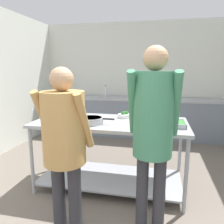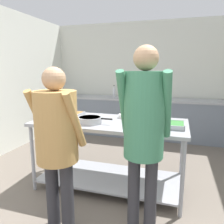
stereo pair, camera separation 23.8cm
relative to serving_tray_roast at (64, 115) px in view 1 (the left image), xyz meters
name	(u,v)px [view 1 (the left image)]	position (x,y,z in m)	size (l,w,h in m)	color
wall_rear	(136,79)	(0.72, 2.62, 0.40)	(4.62, 0.06, 2.65)	silver
back_counter	(134,117)	(0.72, 2.25, -0.48)	(4.46, 0.65, 0.90)	slate
serving_counter	(110,143)	(0.68, -0.12, -0.32)	(1.93, 0.86, 0.90)	#9EA0A8
serving_tray_roast	(64,115)	(0.00, 0.00, 0.00)	(0.46, 0.29, 0.05)	#9EA0A8
sauce_pan	(91,120)	(0.49, -0.29, 0.02)	(0.44, 0.30, 0.08)	#9EA0A8
broccoli_bowl	(125,115)	(0.83, 0.13, 0.01)	(0.18, 0.18, 0.09)	silver
plate_stack	(142,117)	(1.07, 0.06, 0.01)	(0.24, 0.24, 0.07)	white
serving_tray_vegetables	(169,124)	(1.41, -0.19, 0.00)	(0.37, 0.30, 0.05)	#9EA0A8
guest_serving_left	(64,136)	(0.46, -1.01, 0.04)	(0.51, 0.39, 1.58)	#2D2D33
guest_serving_right	(153,124)	(1.24, -0.89, 0.16)	(0.44, 0.35, 1.75)	#2D2D33
water_bottle	(106,92)	(0.04, 2.22, 0.10)	(0.06, 0.06, 0.28)	silver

